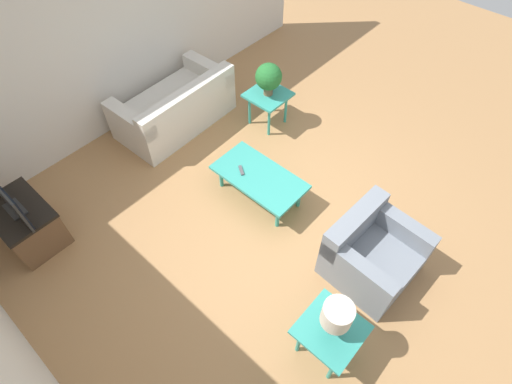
# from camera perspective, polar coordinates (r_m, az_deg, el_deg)

# --- Properties ---
(ground_plane) EXTENTS (14.00, 14.00, 0.00)m
(ground_plane) POSITION_cam_1_polar(r_m,az_deg,el_deg) (5.13, 4.04, -3.35)
(ground_plane) COLOR #A87A4C
(wall_back) EXTENTS (7.20, 0.12, 2.70)m
(wall_back) POSITION_cam_1_polar(r_m,az_deg,el_deg) (3.36, -32.66, -21.49)
(wall_back) COLOR silver
(wall_back) RESTS_ON ground_plane
(wall_right) EXTENTS (0.12, 7.20, 2.70)m
(wall_right) POSITION_cam_1_polar(r_m,az_deg,el_deg) (6.06, -19.75, 20.70)
(wall_right) COLOR silver
(wall_right) RESTS_ON ground_plane
(sofa) EXTENTS (0.98, 1.76, 0.78)m
(sofa) POSITION_cam_1_polar(r_m,az_deg,el_deg) (6.22, -11.36, 11.69)
(sofa) COLOR silver
(sofa) RESTS_ON ground_plane
(armchair) EXTENTS (0.91, 0.96, 0.78)m
(armchair) POSITION_cam_1_polar(r_m,az_deg,el_deg) (4.64, 16.06, -8.39)
(armchair) COLOR slate
(armchair) RESTS_ON ground_plane
(coffee_table) EXTENTS (1.18, 0.63, 0.39)m
(coffee_table) POSITION_cam_1_polar(r_m,az_deg,el_deg) (5.05, 0.46, 2.01)
(coffee_table) COLOR teal
(coffee_table) RESTS_ON ground_plane
(side_table_plant) EXTENTS (0.57, 0.57, 0.54)m
(side_table_plant) POSITION_cam_1_polar(r_m,az_deg,el_deg) (6.02, 1.72, 13.26)
(side_table_plant) COLOR teal
(side_table_plant) RESTS_ON ground_plane
(side_table_lamp) EXTENTS (0.57, 0.57, 0.54)m
(side_table_lamp) POSITION_cam_1_polar(r_m,az_deg,el_deg) (3.99, 10.56, -19.05)
(side_table_lamp) COLOR teal
(side_table_lamp) RESTS_ON ground_plane
(tv_stand_chest) EXTENTS (0.84, 0.58, 0.56)m
(tv_stand_chest) POSITION_cam_1_polar(r_m,az_deg,el_deg) (5.41, -30.01, -3.82)
(tv_stand_chest) COLOR brown
(tv_stand_chest) RESTS_ON ground_plane
(television) EXTENTS (0.89, 0.16, 0.49)m
(television) POSITION_cam_1_polar(r_m,az_deg,el_deg) (5.06, -32.27, -0.56)
(television) COLOR #2D2D2D
(television) RESTS_ON tv_stand_chest
(potted_plant) EXTENTS (0.38, 0.38, 0.48)m
(potted_plant) POSITION_cam_1_polar(r_m,az_deg,el_deg) (5.81, 1.81, 16.06)
(potted_plant) COLOR brown
(potted_plant) RESTS_ON side_table_plant
(table_lamp) EXTENTS (0.27, 0.27, 0.46)m
(table_lamp) POSITION_cam_1_polar(r_m,az_deg,el_deg) (3.63, 11.47, -16.97)
(table_lamp) COLOR #333333
(table_lamp) RESTS_ON side_table_lamp
(remote_control) EXTENTS (0.16, 0.12, 0.02)m
(remote_control) POSITION_cam_1_polar(r_m,az_deg,el_deg) (5.07, -2.12, 3.11)
(remote_control) COLOR #4C4C51
(remote_control) RESTS_ON coffee_table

